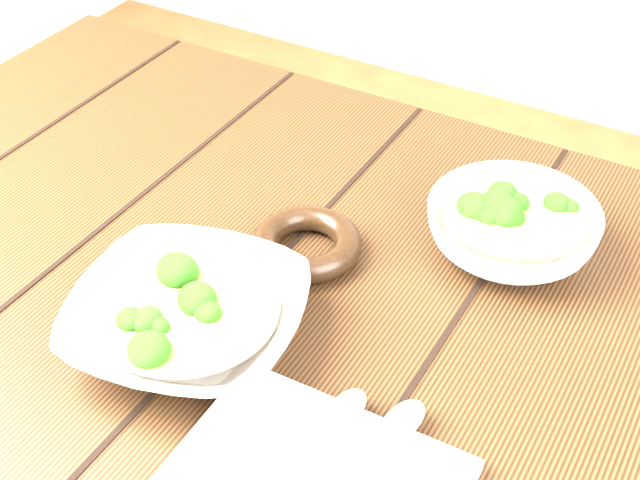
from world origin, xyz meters
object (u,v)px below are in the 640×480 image
at_px(table, 278,367).
at_px(soup_bowl_back, 512,229).
at_px(trivet, 307,244).
at_px(soup_bowl_front, 188,319).

relative_size(table, soup_bowl_back, 5.44).
bearing_deg(table, trivet, 88.72).
xyz_separation_m(soup_bowl_front, soup_bowl_back, (0.22, 0.28, 0.00)).
bearing_deg(soup_bowl_back, table, -137.03).
distance_m(table, soup_bowl_front, 0.18).
bearing_deg(table, soup_bowl_front, -106.22).
bearing_deg(soup_bowl_back, trivet, -148.89).
xyz_separation_m(soup_bowl_back, trivet, (-0.19, -0.11, -0.02)).
distance_m(soup_bowl_back, trivet, 0.22).
relative_size(soup_bowl_front, trivet, 2.23).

